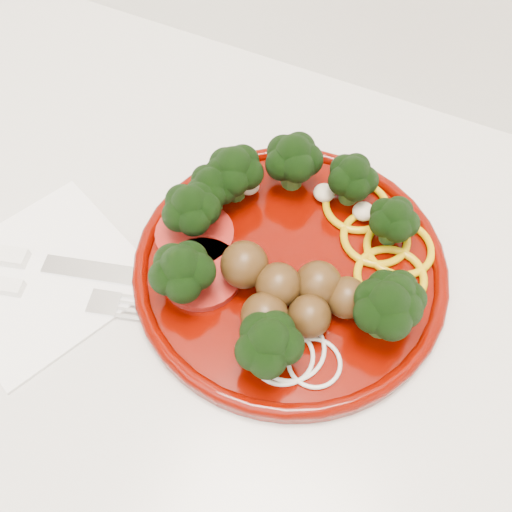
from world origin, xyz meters
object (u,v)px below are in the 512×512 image
at_px(plate, 291,255).
at_px(fork, 3,286).
at_px(knife, 20,259).
at_px(napkin, 44,276).

relative_size(plate, fork, 1.42).
height_order(plate, knife, plate).
height_order(plate, napkin, plate).
bearing_deg(fork, knife, 83.00).
bearing_deg(napkin, plate, 28.26).
relative_size(knife, fork, 1.13).
xyz_separation_m(napkin, knife, (-0.03, 0.00, 0.01)).
relative_size(napkin, fork, 0.79).
height_order(knife, fork, knife).
xyz_separation_m(napkin, fork, (-0.02, -0.03, 0.01)).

